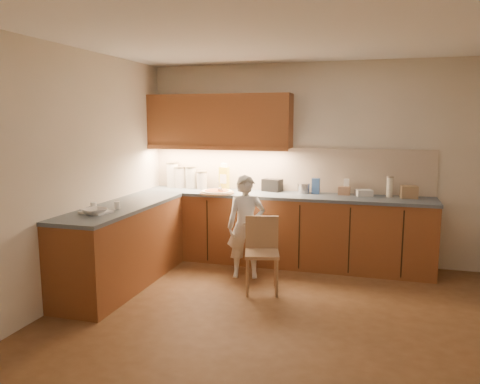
{
  "coord_description": "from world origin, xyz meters",
  "views": [
    {
      "loc": [
        0.75,
        -4.16,
        1.87
      ],
      "look_at": [
        -0.8,
        1.2,
        1.0
      ],
      "focal_mm": 35.0,
      "sensor_mm": 36.0,
      "label": 1
    }
  ],
  "objects_px": {
    "child": "(246,227)",
    "toaster": "(272,185)",
    "wooden_chair": "(262,248)",
    "pizza_on_board": "(217,192)",
    "oil_jug": "(224,178)"
  },
  "relations": [
    {
      "from": "pizza_on_board",
      "to": "oil_jug",
      "type": "distance_m",
      "value": 0.36
    },
    {
      "from": "child",
      "to": "toaster",
      "type": "xyz_separation_m",
      "value": [
        0.13,
        0.83,
        0.39
      ]
    },
    {
      "from": "child",
      "to": "wooden_chair",
      "type": "distance_m",
      "value": 0.49
    },
    {
      "from": "pizza_on_board",
      "to": "oil_jug",
      "type": "xyz_separation_m",
      "value": [
        -0.01,
        0.33,
        0.15
      ]
    },
    {
      "from": "oil_jug",
      "to": "toaster",
      "type": "relative_size",
      "value": 1.27
    },
    {
      "from": "wooden_chair",
      "to": "oil_jug",
      "type": "xyz_separation_m",
      "value": [
        -0.81,
        1.15,
        0.62
      ]
    },
    {
      "from": "child",
      "to": "oil_jug",
      "type": "bearing_deg",
      "value": 110.68
    },
    {
      "from": "toaster",
      "to": "wooden_chair",
      "type": "bearing_deg",
      "value": -65.86
    },
    {
      "from": "wooden_chair",
      "to": "oil_jug",
      "type": "bearing_deg",
      "value": 110.87
    },
    {
      "from": "pizza_on_board",
      "to": "child",
      "type": "height_order",
      "value": "child"
    },
    {
      "from": "oil_jug",
      "to": "toaster",
      "type": "bearing_deg",
      "value": 4.57
    },
    {
      "from": "child",
      "to": "toaster",
      "type": "height_order",
      "value": "child"
    },
    {
      "from": "wooden_chair",
      "to": "oil_jug",
      "type": "height_order",
      "value": "oil_jug"
    },
    {
      "from": "pizza_on_board",
      "to": "toaster",
      "type": "distance_m",
      "value": 0.75
    },
    {
      "from": "wooden_chair",
      "to": "toaster",
      "type": "relative_size",
      "value": 2.82
    }
  ]
}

